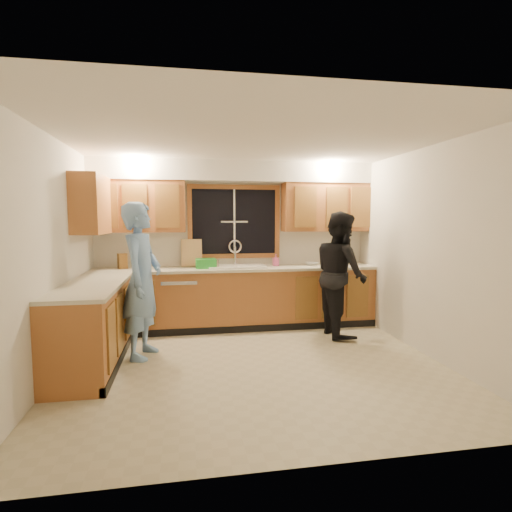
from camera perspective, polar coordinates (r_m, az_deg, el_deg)
The scene contains 26 objects.
floor at distance 4.67m, azimuth -0.16°, elevation -15.28°, with size 4.20×4.20×0.00m, color #BCB290.
ceiling at distance 4.46m, azimuth -0.17°, elevation 16.42°, with size 4.20×4.20×0.00m, color white.
wall_back at distance 6.26m, azimuth -3.12°, elevation 1.71°, with size 4.20×4.20×0.00m, color silver.
wall_left at distance 4.53m, azimuth -27.33°, elevation -0.24°, with size 3.80×3.80×0.00m, color silver.
wall_right at distance 5.17m, azimuth 23.41°, elevation 0.53°, with size 3.80×3.80×0.00m, color silver.
base_cabinets_back at distance 6.07m, azimuth -2.74°, elevation -6.11°, with size 4.20×0.60×0.88m, color #AA6531.
base_cabinets_left at distance 4.93m, azimuth -22.32°, elevation -9.22°, with size 0.60×1.90×0.88m, color #AA6531.
countertop_back at distance 5.99m, azimuth -2.74°, elevation -1.82°, with size 4.20×0.63×0.04m, color beige.
countertop_left at distance 4.83m, azimuth -22.34°, elevation -3.93°, with size 0.63×1.90×0.04m, color beige.
upper_cabinets_left at distance 6.08m, azimuth -16.50°, elevation 6.81°, with size 1.35×0.33×0.75m, color #AA6531.
upper_cabinets_right at distance 6.42m, azimuth 9.86°, elevation 6.86°, with size 1.35×0.33×0.75m, color #AA6531.
upper_cabinets_return at distance 5.56m, azimuth -22.49°, elevation 6.79°, with size 0.33×0.90×0.75m, color #AA6531.
soffit at distance 6.12m, azimuth -2.97°, elevation 11.94°, with size 4.20×0.35×0.30m, color white.
window_frame at distance 6.24m, azimuth -3.12°, elevation 4.91°, with size 1.44×0.03×1.14m.
sink at distance 6.01m, azimuth -2.76°, elevation -2.13°, with size 0.86×0.52×0.57m.
dishwasher at distance 6.03m, azimuth -10.82°, elevation -6.59°, with size 0.60×0.56×0.82m, color white.
stove at distance 4.39m, azimuth -23.94°, elevation -10.91°, with size 0.58×0.75×0.90m, color white.
man at distance 4.91m, azimuth -15.99°, elevation -3.34°, with size 0.67×0.44×1.84m, color #729ED9.
woman at distance 5.75m, azimuth 12.00°, elevation -2.48°, with size 0.85×0.66×1.75m, color black.
knife_block at distance 6.15m, azimuth -18.53°, elevation -0.68°, with size 0.12×0.10×0.22m, color #915F28.
cutting_board at distance 6.15m, azimuth -9.18°, elevation 0.45°, with size 0.31×0.02×0.42m, color tan.
dish_crate at distance 5.94m, azimuth -7.19°, elevation -1.05°, with size 0.29×0.27×0.14m, color green.
soap_bottle at distance 6.18m, azimuth 2.84°, elevation -0.57°, with size 0.08×0.08×0.18m, color #E05592.
bowl at distance 6.32m, azimuth 7.94°, elevation -1.10°, with size 0.19×0.19×0.05m, color silver.
can_left at distance 5.88m, azimuth -5.93°, elevation -1.21°, with size 0.06×0.06×0.11m, color tan.
can_right at distance 5.89m, azimuth -5.62°, elevation -1.16°, with size 0.07×0.07×0.12m, color tan.
Camera 1 is at (-0.74, -4.31, 1.64)m, focal length 28.00 mm.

